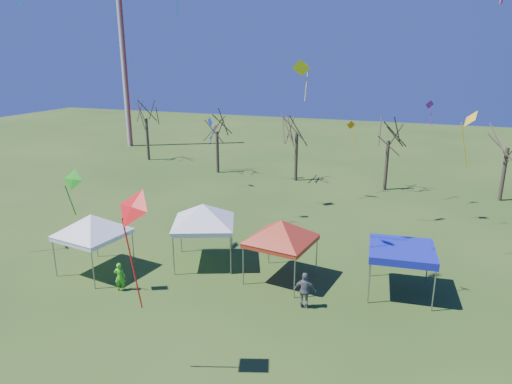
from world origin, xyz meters
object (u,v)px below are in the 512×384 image
radio_mast (123,49)px  tent_red (281,224)px  tree_3 (390,122)px  tent_white_west (91,218)px  tent_blue (402,251)px  tree_4 (511,128)px  tree_1 (217,116)px  tent_white_mid (203,208)px  tree_0 (145,103)px  person_grey (305,290)px  person_green (120,277)px  tree_2 (297,115)px

radio_mast → tent_red: size_ratio=5.71×
tree_3 → radio_mast: bearing=163.7°
tent_white_west → tent_blue: tent_white_west is taller
radio_mast → tree_3: size_ratio=3.16×
radio_mast → tree_4: (43.36, -10.00, -6.44)m
tree_3 → tent_white_west: 26.43m
tree_1 → tent_blue: bearing=-45.9°
tent_white_mid → tree_1: bearing=112.7°
radio_mast → tent_red: 43.49m
tree_0 → person_grey: tree_0 is taller
tent_blue → tent_red: bearing=-173.5°
radio_mast → tent_blue: radio_mast is taller
tent_white_mid → tent_blue: tent_white_mid is taller
tree_3 → tent_red: size_ratio=1.81×
tent_white_mid → tent_red: 4.79m
radio_mast → tent_white_mid: size_ratio=5.74×
tent_blue → tree_0: bearing=142.5°
tree_0 → tree_3: tree_0 is taller
tree_0 → tent_red: size_ratio=1.93×
radio_mast → person_green: bearing=-55.7°
tree_2 → tent_blue: size_ratio=2.39×
tree_0 → tent_blue: tree_0 is taller
tree_3 → tent_white_mid: 21.26m
tree_4 → tent_red: 23.85m
person_green → person_grey: (9.27, 1.61, 0.14)m
tent_red → tree_1: bearing=122.7°
tree_3 → tent_red: tree_3 is taller
tree_1 → person_grey: bearing=-56.6°
tent_white_mid → tree_2: bearing=89.8°
tree_4 → tent_white_mid: bearing=-132.8°
tree_4 → person_green: 31.73m
radio_mast → tent_white_mid: radio_mast is taller
tent_blue → tree_3: bearing=97.0°
tree_2 → tree_4: tree_2 is taller
tree_4 → tent_white_mid: tree_4 is taller
tent_white_mid → tent_blue: (10.81, 0.19, -1.07)m
tree_1 → tree_3: size_ratio=0.95×
tree_0 → tree_2: 18.72m
tree_0 → person_green: 31.91m
tent_white_mid → tree_4: bearing=47.2°
tree_3 → person_grey: (-1.79, -22.17, -5.18)m
tree_4 → tent_blue: (-6.99, -19.07, -3.79)m
tree_3 → tent_blue: tree_3 is taller
radio_mast → tree_4: bearing=-13.0°
tent_white_west → person_grey: (11.85, 0.28, -2.24)m
tree_1 → tent_red: size_ratio=1.72×
tree_2 → tree_3: bearing=-2.3°
tree_0 → tree_2: bearing=-9.2°
person_grey → person_green: bearing=0.8°
tree_4 → tree_1: bearing=178.6°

